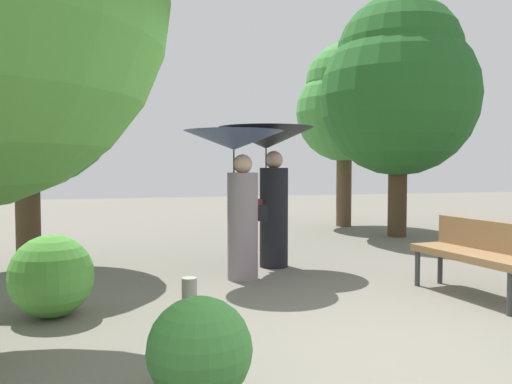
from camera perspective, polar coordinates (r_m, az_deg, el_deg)
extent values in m
plane|color=#6B665B|center=(4.24, 12.68, -16.97)|extent=(40.00, 40.00, 0.00)
cylinder|color=gray|center=(6.53, -1.47, -3.78)|extent=(0.39, 0.39, 1.35)
sphere|color=tan|center=(6.49, -1.48, 3.10)|extent=(0.24, 0.24, 0.24)
cylinder|color=#333338|center=(6.45, -2.44, 1.32)|extent=(0.02, 0.02, 0.75)
cone|color=#38476B|center=(6.45, -2.45, 5.69)|extent=(1.24, 1.24, 0.23)
cube|color=black|center=(6.60, 0.59, -2.31)|extent=(0.14, 0.10, 0.20)
cylinder|color=black|center=(7.35, 1.97, -2.81)|extent=(0.40, 0.40, 1.40)
sphere|color=tan|center=(7.32, 1.98, 3.55)|extent=(0.25, 0.25, 0.25)
cylinder|color=#333338|center=(7.27, 1.11, 1.82)|extent=(0.02, 0.02, 0.75)
cone|color=black|center=(7.28, 1.11, 5.96)|extent=(1.34, 1.34, 0.30)
cube|color=maroon|center=(7.24, 0.08, -1.57)|extent=(0.14, 0.10, 0.20)
cylinder|color=#38383D|center=(6.55, 17.32, -7.92)|extent=(0.06, 0.06, 0.44)
cylinder|color=#38383D|center=(6.76, 19.57, -7.61)|extent=(0.06, 0.06, 0.44)
cylinder|color=#38383D|center=(5.59, 26.14, -9.94)|extent=(0.06, 0.06, 0.44)
cube|color=olive|center=(6.12, 22.58, -6.48)|extent=(0.60, 1.54, 0.08)
cube|color=olive|center=(6.27, 24.19, -4.50)|extent=(0.22, 1.50, 0.35)
cylinder|color=#4C3823|center=(7.65, -23.88, 3.95)|extent=(0.32, 0.32, 3.21)
sphere|color=#387F33|center=(7.71, -24.01, 9.92)|extent=(2.57, 2.57, 2.57)
sphere|color=#387F33|center=(7.82, -24.11, 14.60)|extent=(2.05, 2.05, 2.05)
cylinder|color=#42301E|center=(10.86, 15.34, 5.13)|extent=(0.37, 0.37, 3.75)
sphere|color=#235B23|center=(10.93, 15.41, 10.04)|extent=(3.15, 3.15, 3.15)
sphere|color=#235B23|center=(11.05, 15.46, 13.90)|extent=(2.52, 2.52, 2.52)
cylinder|color=brown|center=(12.44, 9.66, 4.47)|extent=(0.36, 0.36, 3.56)
sphere|color=#428C3D|center=(12.50, 9.70, 8.55)|extent=(2.27, 2.27, 2.27)
sphere|color=#428C3D|center=(12.59, 9.73, 11.78)|extent=(1.82, 1.82, 1.82)
sphere|color=#428C3D|center=(3.29, -6.22, -16.86)|extent=(0.65, 0.65, 0.65)
sphere|color=#4C9338|center=(5.33, -21.56, -8.58)|extent=(0.78, 0.78, 0.78)
cylinder|color=gray|center=(4.18, -7.31, -13.13)|extent=(0.12, 0.12, 0.57)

